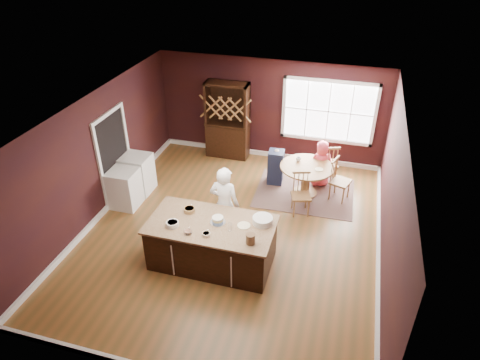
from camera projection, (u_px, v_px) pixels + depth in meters
The scene contains 28 objects.
room_shell at pixel (232, 177), 8.36m from camera, with size 7.00×7.00×7.00m.
window at pixel (328, 111), 10.77m from camera, with size 2.36×0.10×1.66m, color white, non-canonical shape.
doorway at pixel (115, 158), 9.70m from camera, with size 0.08×1.26×2.13m, color white, non-canonical shape.
kitchen_island at pixel (212, 244), 8.06m from camera, with size 2.33×1.22×0.92m.
dining_table at pixel (306, 174), 10.04m from camera, with size 1.25×1.25×0.75m.
baker at pixel (225, 205), 8.45m from camera, with size 0.61×0.40×1.68m, color white.
layer_cake at pixel (218, 220), 7.80m from camera, with size 0.29×0.29×0.12m, color silver, non-canonical shape.
bowl_blue at pixel (173, 224), 7.73m from camera, with size 0.23×0.23×0.09m, color white.
bowl_yellow at pixel (190, 210), 8.10m from camera, with size 0.22×0.22×0.08m, color olive.
bowl_pink at pixel (188, 232), 7.56m from camera, with size 0.15×0.15×0.05m, color white.
bowl_olive at pixel (206, 234), 7.50m from camera, with size 0.15×0.15×0.06m, color silver.
drinking_glass at pixel (230, 227), 7.59m from camera, with size 0.08×0.08×0.17m, color silver.
dinner_plate at pixel (244, 226), 7.74m from camera, with size 0.24×0.24×0.02m, color #F9EBB0.
white_tub at pixel (263, 220), 7.79m from camera, with size 0.37×0.37×0.13m, color white.
stoneware_crock at pixel (251, 239), 7.29m from camera, with size 0.16×0.16×0.19m, color brown.
toy_figurine at pixel (247, 235), 7.47m from camera, with size 0.05×0.05×0.08m, color #DABB0C, non-canonical shape.
rug at pixel (304, 193), 10.32m from camera, with size 2.31×1.78×0.01m, color brown.
chair_east at pixel (341, 180), 9.85m from camera, with size 0.43×0.41×1.03m, color #9D6431, non-canonical shape.
chair_south at pixel (301, 194), 9.38m from camera, with size 0.42×0.40×0.99m, color brown, non-canonical shape.
chair_north at pixel (328, 162), 10.54m from camera, with size 0.44×0.42×1.05m, color brown, non-canonical shape.
seated_woman at pixel (321, 164), 10.35m from camera, with size 0.58×0.37×1.18m, color #E84153.
high_chair at pixel (276, 166), 10.50m from camera, with size 0.37×0.37×0.91m, color #1F2744, non-canonical shape.
toddler at pixel (278, 153), 10.35m from camera, with size 0.18×0.14×0.26m, color #8CA5BF, non-canonical shape.
table_plate at pixel (319, 169), 9.79m from camera, with size 0.19×0.19×0.01m, color beige.
table_cup at pixel (298, 159), 10.11m from camera, with size 0.12×0.12×0.09m, color silver.
hutch at pixel (227, 121), 11.40m from camera, with size 1.14×0.47×2.09m, color #3B2117.
washer at pixel (124, 188), 9.67m from camera, with size 0.62×0.60×0.90m, color white.
dryer at pixel (138, 174), 10.18m from camera, with size 0.64×0.62×0.93m, color white.
Camera 1 is at (2.08, -6.81, 5.73)m, focal length 32.00 mm.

